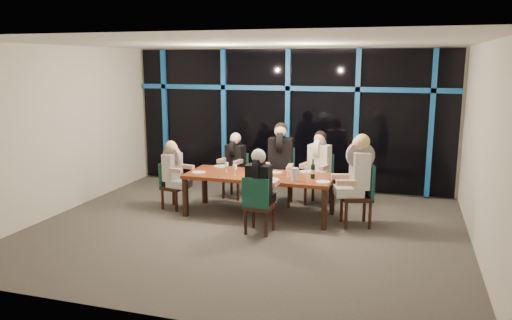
% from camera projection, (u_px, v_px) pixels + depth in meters
% --- Properties ---
extents(room, '(7.04, 7.00, 3.02)m').
position_uv_depth(room, '(245.00, 106.00, 7.82)').
color(room, '#524D48').
rests_on(room, ground).
extents(window_wall, '(6.86, 0.43, 2.94)m').
position_uv_depth(window_wall, '(289.00, 117.00, 10.66)').
color(window_wall, black).
rests_on(window_wall, ground).
extents(dining_table, '(2.60, 1.00, 0.75)m').
position_uv_depth(dining_table, '(259.00, 178.00, 8.83)').
color(dining_table, brown).
rests_on(dining_table, ground).
extents(chair_far_left, '(0.48, 0.48, 0.90)m').
position_uv_depth(chair_far_left, '(237.00, 173.00, 10.09)').
color(chair_far_left, black).
rests_on(chair_far_left, ground).
extents(chair_far_mid, '(0.55, 0.55, 1.08)m').
position_uv_depth(chair_far_mid, '(281.00, 173.00, 9.61)').
color(chair_far_mid, black).
rests_on(chair_far_mid, ground).
extents(chair_far_right, '(0.54, 0.54, 0.97)m').
position_uv_depth(chair_far_right, '(320.00, 176.00, 9.60)').
color(chair_far_right, black).
rests_on(chair_far_right, ground).
extents(chair_end_left, '(0.48, 0.48, 0.87)m').
position_uv_depth(chair_end_left, '(171.00, 183.00, 9.32)').
color(chair_end_left, black).
rests_on(chair_end_left, ground).
extents(chair_end_right, '(0.62, 0.62, 1.06)m').
position_uv_depth(chair_end_right, '(362.00, 191.00, 8.30)').
color(chair_end_right, black).
rests_on(chair_end_right, ground).
extents(chair_near_mid, '(0.46, 0.46, 0.94)m').
position_uv_depth(chair_near_mid, '(258.00, 202.00, 7.89)').
color(chair_near_mid, black).
rests_on(chair_near_mid, ground).
extents(diner_far_left, '(0.49, 0.59, 0.88)m').
position_uv_depth(diner_far_left, '(235.00, 156.00, 9.96)').
color(diner_far_left, black).
rests_on(diner_far_left, ground).
extents(diner_far_mid, '(0.57, 0.70, 1.05)m').
position_uv_depth(diner_far_mid, '(280.00, 152.00, 9.44)').
color(diner_far_mid, black).
rests_on(diner_far_mid, ground).
extents(diner_far_right, '(0.55, 0.65, 0.95)m').
position_uv_depth(diner_far_right, '(319.00, 157.00, 9.46)').
color(diner_far_right, white).
rests_on(diner_far_right, ground).
extents(diner_end_left, '(0.58, 0.48, 0.85)m').
position_uv_depth(diner_end_left, '(174.00, 165.00, 9.22)').
color(diner_end_left, black).
rests_on(diner_end_left, ground).
extents(diner_end_right, '(0.72, 0.63, 1.03)m').
position_uv_depth(diner_end_right, '(357.00, 167.00, 8.21)').
color(diner_end_right, black).
rests_on(diner_end_right, ground).
extents(diner_near_mid, '(0.48, 0.60, 0.91)m').
position_uv_depth(diner_near_mid, '(260.00, 178.00, 7.89)').
color(diner_near_mid, black).
rests_on(diner_near_mid, ground).
extents(plate_far_left, '(0.24, 0.24, 0.01)m').
position_uv_depth(plate_far_left, '(220.00, 166.00, 9.48)').
color(plate_far_left, white).
rests_on(plate_far_left, dining_table).
extents(plate_far_mid, '(0.24, 0.24, 0.01)m').
position_uv_depth(plate_far_mid, '(276.00, 172.00, 8.95)').
color(plate_far_mid, white).
rests_on(plate_far_mid, dining_table).
extents(plate_far_right, '(0.24, 0.24, 0.01)m').
position_uv_depth(plate_far_right, '(306.00, 172.00, 9.01)').
color(plate_far_right, white).
rests_on(plate_far_right, dining_table).
extents(plate_end_left, '(0.24, 0.24, 0.01)m').
position_uv_depth(plate_end_left, '(199.00, 172.00, 8.96)').
color(plate_end_left, white).
rests_on(plate_end_left, dining_table).
extents(plate_end_right, '(0.24, 0.24, 0.01)m').
position_uv_depth(plate_end_right, '(323.00, 182.00, 8.25)').
color(plate_end_right, white).
rests_on(plate_end_right, dining_table).
extents(plate_near_mid, '(0.24, 0.24, 0.01)m').
position_uv_depth(plate_near_mid, '(271.00, 179.00, 8.43)').
color(plate_near_mid, white).
rests_on(plate_near_mid, dining_table).
extents(wine_bottle, '(0.08, 0.08, 0.34)m').
position_uv_depth(wine_bottle, '(313.00, 171.00, 8.49)').
color(wine_bottle, black).
rests_on(wine_bottle, dining_table).
extents(water_pitcher, '(0.14, 0.12, 0.22)m').
position_uv_depth(water_pitcher, '(295.00, 174.00, 8.33)').
color(water_pitcher, silver).
rests_on(water_pitcher, dining_table).
extents(tea_light, '(0.05, 0.05, 0.03)m').
position_uv_depth(tea_light, '(250.00, 175.00, 8.70)').
color(tea_light, '#FD9C4C').
rests_on(tea_light, dining_table).
extents(wine_glass_a, '(0.07, 0.07, 0.19)m').
position_uv_depth(wine_glass_a, '(235.00, 168.00, 8.73)').
color(wine_glass_a, white).
rests_on(wine_glass_a, dining_table).
extents(wine_glass_b, '(0.07, 0.07, 0.18)m').
position_uv_depth(wine_glass_b, '(265.00, 166.00, 8.91)').
color(wine_glass_b, silver).
rests_on(wine_glass_b, dining_table).
extents(wine_glass_c, '(0.07, 0.07, 0.17)m').
position_uv_depth(wine_glass_c, '(288.00, 170.00, 8.63)').
color(wine_glass_c, silver).
rests_on(wine_glass_c, dining_table).
extents(wine_glass_d, '(0.07, 0.07, 0.17)m').
position_uv_depth(wine_glass_d, '(226.00, 165.00, 9.02)').
color(wine_glass_d, white).
rests_on(wine_glass_d, dining_table).
extents(wine_glass_e, '(0.06, 0.06, 0.16)m').
position_uv_depth(wine_glass_e, '(307.00, 169.00, 8.74)').
color(wine_glass_e, silver).
rests_on(wine_glass_e, dining_table).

